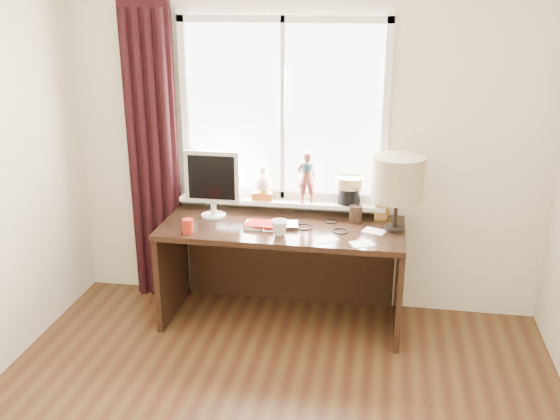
% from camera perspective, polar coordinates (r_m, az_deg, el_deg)
% --- Properties ---
extents(wall_back, '(3.50, 0.00, 2.60)m').
position_cam_1_polar(wall_back, '(4.55, 2.23, 6.63)').
color(wall_back, beige).
rests_on(wall_back, ground).
extents(laptop, '(0.39, 0.28, 0.03)m').
position_cam_1_polar(laptop, '(4.34, -0.68, -1.37)').
color(laptop, silver).
rests_on(laptop, desk).
extents(mug, '(0.14, 0.15, 0.11)m').
position_cam_1_polar(mug, '(4.18, -0.03, -1.58)').
color(mug, white).
rests_on(mug, desk).
extents(red_cup, '(0.08, 0.08, 0.10)m').
position_cam_1_polar(red_cup, '(4.26, -8.42, -1.46)').
color(red_cup, maroon).
rests_on(red_cup, desk).
extents(window, '(1.52, 0.20, 1.40)m').
position_cam_1_polar(window, '(4.52, 0.34, 6.63)').
color(window, white).
rests_on(window, ground).
extents(curtain, '(0.38, 0.09, 2.25)m').
position_cam_1_polar(curtain, '(4.78, -11.57, 4.60)').
color(curtain, black).
rests_on(curtain, floor).
extents(desk, '(1.70, 0.70, 0.75)m').
position_cam_1_polar(desk, '(4.55, 0.39, -3.87)').
color(desk, '#332013').
rests_on(desk, floor).
extents(monitor, '(0.40, 0.18, 0.49)m').
position_cam_1_polar(monitor, '(4.49, -6.21, 2.76)').
color(monitor, beige).
rests_on(monitor, desk).
extents(notebook_stack, '(0.24, 0.18, 0.03)m').
position_cam_1_polar(notebook_stack, '(4.34, -1.78, -1.37)').
color(notebook_stack, beige).
rests_on(notebook_stack, desk).
extents(brush_holder, '(0.09, 0.09, 0.25)m').
position_cam_1_polar(brush_holder, '(4.45, 6.94, -0.33)').
color(brush_holder, black).
rests_on(brush_holder, desk).
extents(icon_frame, '(0.10, 0.03, 0.13)m').
position_cam_1_polar(icon_frame, '(4.50, 9.28, -0.19)').
color(icon_frame, gold).
rests_on(icon_frame, desk).
extents(table_lamp, '(0.35, 0.35, 0.52)m').
position_cam_1_polar(table_lamp, '(4.24, 10.70, 2.77)').
color(table_lamp, black).
rests_on(table_lamp, desk).
extents(loose_papers, '(0.50, 0.40, 0.00)m').
position_cam_1_polar(loose_papers, '(4.18, 6.80, -2.55)').
color(loose_papers, white).
rests_on(loose_papers, desk).
extents(desk_cables, '(0.42, 0.32, 0.01)m').
position_cam_1_polar(desk_cables, '(4.35, 3.87, -1.54)').
color(desk_cables, black).
rests_on(desk_cables, desk).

